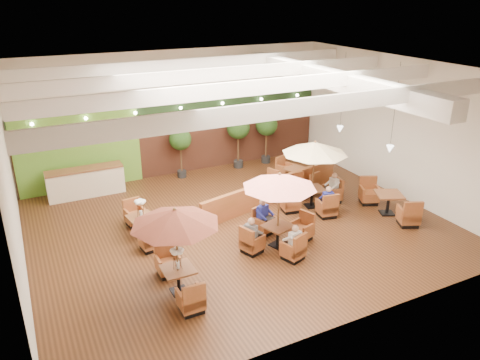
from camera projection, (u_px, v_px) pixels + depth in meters
room at (230, 118)px, 16.48m from camera, size 14.04×14.00×5.52m
service_counter at (86, 182)px, 18.93m from camera, size 3.00×0.75×1.18m
booth_divider at (274, 190)px, 18.38m from camera, size 6.92×1.90×0.98m
table_0 at (176, 229)px, 12.29m from camera, size 2.40×2.52×2.60m
table_1 at (279, 197)px, 14.72m from camera, size 2.66×2.66×2.58m
table_2 at (314, 162)px, 17.49m from camera, size 2.69×2.69×2.67m
table_3 at (142, 224)px, 15.76m from camera, size 0.96×2.60×1.53m
table_4 at (388, 204)px, 17.43m from camera, size 1.23×2.98×1.04m
table_5 at (291, 178)px, 19.93m from camera, size 1.89×2.70×0.95m
topiary_0 at (180, 141)px, 20.40m from camera, size 0.97×0.97×2.26m
topiary_1 at (238, 130)px, 21.50m from camera, size 1.07×1.07×2.48m
topiary_2 at (266, 127)px, 22.14m from camera, size 1.04×1.04×2.41m
diner_0 at (294, 238)px, 14.32m from camera, size 0.40×0.34×0.75m
diner_1 at (264, 213)px, 15.88m from camera, size 0.46×0.44×0.82m
diner_2 at (252, 231)px, 14.71m from camera, size 0.41×0.43×0.78m
diner_3 at (328, 198)px, 17.09m from camera, size 0.42×0.37×0.76m
diner_4 at (333, 184)px, 18.30m from camera, size 0.30×0.37×0.75m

